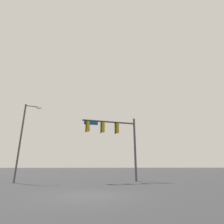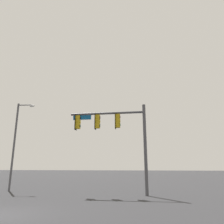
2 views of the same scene
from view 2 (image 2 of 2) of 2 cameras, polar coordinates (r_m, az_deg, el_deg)
The scene contains 2 objects.
signal_pole_near at distance 17.54m, azimuth 1.04°, elevation -4.58°, with size 6.14×1.22×6.94m.
street_lamp at distance 22.50m, azimuth -23.70°, elevation -6.52°, with size 1.70×0.55×8.09m.
Camera 2 is at (-7.83, 8.03, 1.96)m, focal length 35.00 mm.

